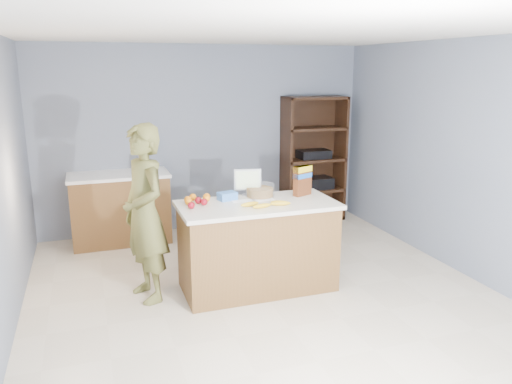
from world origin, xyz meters
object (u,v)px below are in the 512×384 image
object	(u,v)px
shelving_unit	(312,161)
tv	(248,181)
counter_peninsula	(258,249)
cereal_box	(303,178)
person	(145,214)

from	to	relation	value
shelving_unit	tv	bearing A→B (deg)	-131.85
counter_peninsula	cereal_box	xyz separation A→B (m)	(0.54, 0.14, 0.67)
counter_peninsula	tv	xyz separation A→B (m)	(-0.00, 0.32, 0.64)
tv	shelving_unit	bearing A→B (deg)	48.15
shelving_unit	cereal_box	xyz separation A→B (m)	(-1.01, -1.91, 0.22)
counter_peninsula	shelving_unit	bearing A→B (deg)	52.89
counter_peninsula	person	world-z (taller)	person
shelving_unit	tv	size ratio (longest dim) A/B	6.38
person	cereal_box	xyz separation A→B (m)	(1.62, -0.00, 0.23)
tv	cereal_box	distance (m)	0.57
shelving_unit	person	distance (m)	3.25
person	counter_peninsula	bearing A→B (deg)	65.41
tv	cereal_box	bearing A→B (deg)	-17.89
shelving_unit	person	world-z (taller)	shelving_unit
counter_peninsula	shelving_unit	xyz separation A→B (m)	(1.55, 2.05, 0.45)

